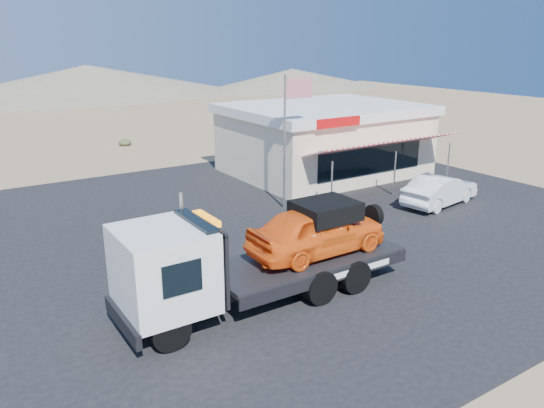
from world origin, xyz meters
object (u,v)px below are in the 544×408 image
at_px(tow_truck, 261,251).
at_px(white_sedan, 440,190).
at_px(jerky_store, 324,138).
at_px(flagpole, 289,127).

relative_size(tow_truck, white_sedan, 2.04).
xyz_separation_m(jerky_store, flagpole, (-5.57, -4.47, 1.77)).
bearing_deg(flagpole, jerky_store, 38.79).
height_order(tow_truck, jerky_store, jerky_store).
height_order(white_sedan, jerky_store, jerky_store).
bearing_deg(flagpole, tow_truck, -129.78).
relative_size(white_sedan, flagpole, 0.72).
bearing_deg(tow_truck, flagpole, 50.22).
bearing_deg(tow_truck, white_sedan, 16.19).
xyz_separation_m(white_sedan, jerky_store, (-0.59, 8.05, 1.26)).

